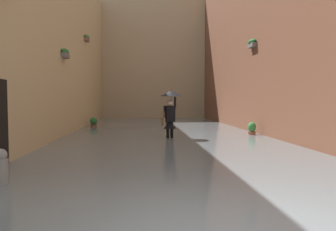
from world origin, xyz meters
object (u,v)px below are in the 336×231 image
(potted_plant_near_left, at_px, (252,130))
(potted_plant_near_right, at_px, (94,123))
(mooring_bollard, at_px, (1,172))
(person_wading, at_px, (170,107))

(potted_plant_near_left, distance_m, potted_plant_near_right, 8.82)
(potted_plant_near_right, height_order, mooring_bollard, mooring_bollard)
(person_wading, distance_m, mooring_bollard, 7.38)
(potted_plant_near_right, relative_size, mooring_bollard, 0.85)
(potted_plant_near_right, bearing_deg, mooring_bollard, 90.92)
(mooring_bollard, bearing_deg, person_wading, -120.05)
(potted_plant_near_left, height_order, potted_plant_near_right, potted_plant_near_left)
(person_wading, bearing_deg, mooring_bollard, 59.95)
(person_wading, xyz_separation_m, mooring_bollard, (3.66, 6.32, -1.01))
(potted_plant_near_left, xyz_separation_m, mooring_bollard, (7.28, 7.19, 0.03))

